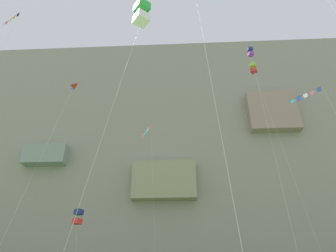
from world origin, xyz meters
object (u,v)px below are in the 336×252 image
Objects in this scene: kite_box_low_left at (142,13)px; kite_box_mid_center at (78,217)px; kite_delta_low_center at (65,98)px; kite_banner_upper_left at (147,142)px; kite_box_high_left at (253,69)px; kite_box_near_cliff at (251,53)px; kite_banner_high_right at (313,105)px.

kite_box_low_left reaches higher than kite_box_mid_center.
kite_box_low_left is at bearing -47.86° from kite_delta_low_center.
kite_banner_upper_left is 0.72× the size of kite_box_high_left.
kite_banner_upper_left is 18.61m from kite_box_near_cliff.
kite_banner_high_right is at bearing -3.16° from kite_delta_low_center.
kite_delta_low_center is at bearing -123.13° from kite_banner_upper_left.
kite_delta_low_center is (0.32, -10.60, 10.41)m from kite_box_mid_center.
kite_box_near_cliff is at bearing -19.46° from kite_box_mid_center.
kite_banner_high_right is 12.39m from kite_box_near_cliff.
kite_box_high_left is at bearing 72.22° from kite_box_near_cliff.
kite_box_near_cliff is 7.06m from kite_box_high_left.
kite_banner_high_right is 29.54m from kite_box_mid_center.
kite_banner_high_right is (17.83, -13.26, -3.19)m from kite_banner_upper_left.
kite_delta_low_center is at bearing 176.84° from kite_banner_high_right.
kite_box_near_cliff reaches higher than kite_delta_low_center.
kite_box_high_left is at bearing -10.18° from kite_banner_upper_left.
kite_banner_high_right is (15.69, 9.49, -2.59)m from kite_box_low_left.
kite_box_high_left is at bearing 54.73° from kite_box_low_left.
kite_box_mid_center is at bearing 115.35° from kite_box_low_left.
kite_box_mid_center is at bearing 91.75° from kite_delta_low_center.
kite_box_high_left is at bearing 20.52° from kite_delta_low_center.
kite_banner_high_right reaches higher than kite_box_mid_center.
kite_banner_upper_left is 1.03× the size of kite_delta_low_center.
kite_banner_high_right is at bearing 31.17° from kite_box_low_left.
kite_banner_upper_left is at bearing 147.31° from kite_box_near_cliff.
kite_box_high_left is (16.17, -2.90, 10.63)m from kite_banner_upper_left.
kite_box_near_cliff reaches higher than kite_box_low_left.
kite_banner_upper_left is 0.78× the size of kite_box_near_cliff.
kite_box_high_left is at bearing 99.08° from kite_banner_high_right.
kite_box_low_left is at bearing -131.43° from kite_box_near_cliff.
kite_box_low_left is 1.86× the size of kite_box_mid_center.
kite_banner_high_right is 0.88× the size of kite_delta_low_center.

